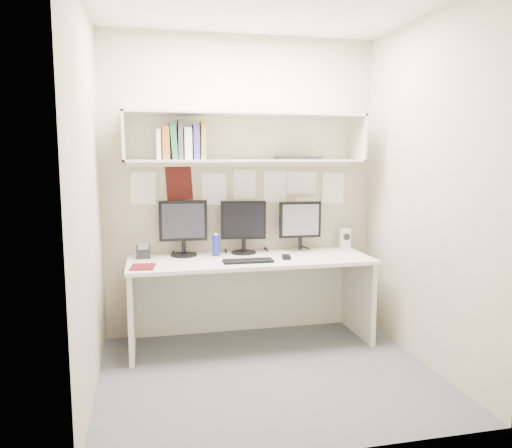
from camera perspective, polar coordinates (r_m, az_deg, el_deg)
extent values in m
cube|color=#4D4D53|center=(3.77, 1.50, -16.82)|extent=(2.40, 2.00, 0.01)
cube|color=tan|center=(4.41, -1.61, 4.28)|extent=(2.40, 0.02, 2.60)
cube|color=tan|center=(2.48, 7.24, 1.56)|extent=(2.40, 0.02, 2.60)
cube|color=tan|center=(3.35, -18.75, 2.79)|extent=(0.02, 2.00, 2.60)
cube|color=tan|center=(3.91, 18.94, 3.43)|extent=(0.02, 2.00, 2.60)
cube|color=silver|center=(4.14, -0.62, -4.12)|extent=(2.00, 0.70, 0.03)
cube|color=beige|center=(4.54, -1.49, -7.80)|extent=(1.96, 0.02, 0.70)
cube|color=beige|center=(4.21, -1.11, 7.25)|extent=(2.00, 0.38, 0.02)
cube|color=beige|center=(4.23, -1.12, 12.41)|extent=(2.00, 0.38, 0.02)
cube|color=beige|center=(4.39, -1.59, 9.75)|extent=(2.00, 0.02, 0.40)
cube|color=beige|center=(4.13, -14.89, 9.63)|extent=(0.02, 0.38, 0.40)
cube|color=beige|center=(4.52, 11.46, 9.55)|extent=(0.02, 0.38, 0.40)
cylinder|color=black|center=(4.27, -8.24, -3.50)|extent=(0.22, 0.22, 0.02)
cylinder|color=black|center=(4.26, -8.26, -2.67)|extent=(0.04, 0.04, 0.11)
cube|color=black|center=(4.24, -8.33, 0.38)|extent=(0.40, 0.06, 0.34)
cube|color=black|center=(4.22, -8.31, 0.34)|extent=(0.35, 0.02, 0.29)
cylinder|color=black|center=(4.34, -1.41, -3.25)|extent=(0.22, 0.22, 0.02)
cylinder|color=black|center=(4.33, -1.42, -2.45)|extent=(0.04, 0.04, 0.11)
cube|color=black|center=(4.31, -1.46, 0.46)|extent=(0.39, 0.10, 0.33)
cube|color=black|center=(4.29, -1.41, 0.42)|extent=(0.34, 0.06, 0.28)
cylinder|color=#A5A5AA|center=(4.47, 5.07, -2.97)|extent=(0.21, 0.21, 0.02)
cylinder|color=black|center=(4.46, 5.08, -2.22)|extent=(0.03, 0.03, 0.10)
cube|color=black|center=(4.44, 5.07, 0.50)|extent=(0.38, 0.04, 0.32)
cube|color=#ABABB0|center=(4.42, 5.14, 0.47)|extent=(0.33, 0.01, 0.27)
cube|color=black|center=(3.98, -0.91, -4.24)|extent=(0.40, 0.15, 0.02)
cube|color=black|center=(4.11, 3.47, -3.79)|extent=(0.08, 0.11, 0.03)
cube|color=silver|center=(4.65, 10.08, -1.58)|extent=(0.10, 0.10, 0.18)
cylinder|color=black|center=(4.60, 10.32, -1.45)|extent=(0.06, 0.01, 0.06)
cylinder|color=navy|center=(4.23, -4.59, -2.46)|extent=(0.06, 0.06, 0.18)
cylinder|color=white|center=(4.21, -4.61, -1.21)|extent=(0.03, 0.03, 0.02)
cube|color=#590F13|center=(3.88, -12.81, -4.80)|extent=(0.20, 0.24, 0.01)
cube|color=black|center=(4.23, -12.75, -3.13)|extent=(0.11, 0.10, 0.10)
cube|color=#4C6659|center=(4.17, -12.77, -2.50)|extent=(0.09, 0.01, 0.06)
cube|color=white|center=(4.11, -11.10, 8.89)|extent=(0.03, 0.19, 0.24)
cube|color=#BA5322|center=(4.11, -10.31, 9.09)|extent=(0.05, 0.19, 0.26)
cube|color=#21653C|center=(4.11, -9.43, 9.29)|extent=(0.05, 0.19, 0.29)
cube|color=#434347|center=(4.12, -8.68, 9.48)|extent=(0.04, 0.19, 0.31)
cube|color=white|center=(4.12, -7.84, 9.08)|extent=(0.06, 0.19, 0.25)
cube|color=#44388D|center=(4.13, -6.91, 9.27)|extent=(0.05, 0.19, 0.28)
cube|color=olive|center=(4.13, -6.13, 9.46)|extent=(0.04, 0.19, 0.31)
cube|color=black|center=(4.35, 4.81, 7.57)|extent=(0.44, 0.26, 0.03)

